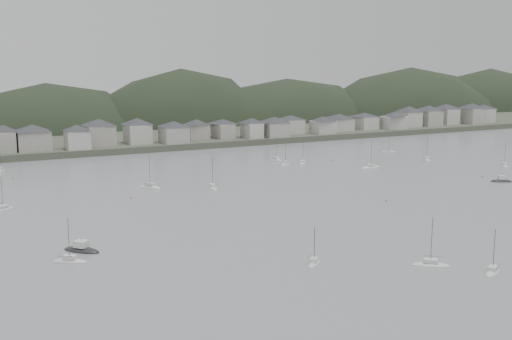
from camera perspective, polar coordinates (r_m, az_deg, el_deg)
ground at (r=141.31m, az=14.47°, el=-6.91°), size 900.00×900.00×0.00m
far_shore_land at (r=406.90m, az=-14.68°, el=3.96°), size 900.00×250.00×3.00m
forested_ridge at (r=384.80m, az=-13.01°, el=1.80°), size 851.55×103.94×102.57m
waterfront_town at (r=318.34m, az=-1.07°, el=4.07°), size 451.48×28.46×12.92m
sailboat_lead at (r=204.48m, az=-9.75°, el=-1.60°), size 7.01×8.96×12.02m
moored_fleet at (r=192.08m, az=3.97°, el=-2.20°), size 252.59×176.32×12.50m
motor_launch_near at (r=228.48m, az=21.69°, el=-0.94°), size 7.67×6.12×3.77m
motor_launch_far at (r=139.14m, az=-15.79°, el=-7.11°), size 8.18×8.74×4.09m
mooring_buoys at (r=197.54m, az=-1.20°, el=-1.86°), size 168.26×107.03×0.70m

